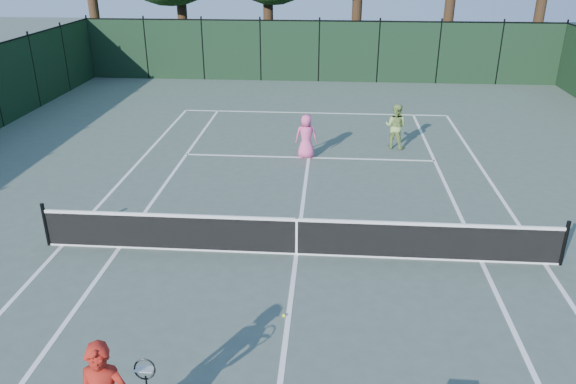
{
  "coord_description": "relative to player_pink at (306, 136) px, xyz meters",
  "views": [
    {
      "loc": [
        0.66,
        -11.08,
        6.39
      ],
      "look_at": [
        -0.27,
        1.0,
        1.1
      ],
      "focal_mm": 35.0,
      "sensor_mm": 36.0,
      "label": 1
    }
  ],
  "objects": [
    {
      "name": "ground",
      "position": [
        0.09,
        -6.43,
        -0.73
      ],
      "size": [
        90.0,
        90.0,
        0.0
      ],
      "primitive_type": "plane",
      "color": "#46564B",
      "rests_on": "ground"
    },
    {
      "name": "sideline_doubles_left",
      "position": [
        -5.39,
        -6.43,
        -0.73
      ],
      "size": [
        0.1,
        23.77,
        0.01
      ],
      "primitive_type": "cube",
      "color": "white",
      "rests_on": "ground"
    },
    {
      "name": "sideline_doubles_right",
      "position": [
        5.58,
        -6.43,
        -0.73
      ],
      "size": [
        0.1,
        23.77,
        0.01
      ],
      "primitive_type": "cube",
      "color": "white",
      "rests_on": "ground"
    },
    {
      "name": "sideline_singles_left",
      "position": [
        -4.02,
        -6.43,
        -0.73
      ],
      "size": [
        0.1,
        23.77,
        0.01
      ],
      "primitive_type": "cube",
      "color": "white",
      "rests_on": "ground"
    },
    {
      "name": "sideline_singles_right",
      "position": [
        4.21,
        -6.43,
        -0.73
      ],
      "size": [
        0.1,
        23.77,
        0.01
      ],
      "primitive_type": "cube",
      "color": "white",
      "rests_on": "ground"
    },
    {
      "name": "baseline_far",
      "position": [
        0.09,
        5.46,
        -0.73
      ],
      "size": [
        10.97,
        0.1,
        0.01
      ],
      "primitive_type": "cube",
      "color": "white",
      "rests_on": "ground"
    },
    {
      "name": "service_line_far",
      "position": [
        0.09,
        -0.03,
        -0.73
      ],
      "size": [
        8.23,
        0.1,
        0.01
      ],
      "primitive_type": "cube",
      "color": "white",
      "rests_on": "ground"
    },
    {
      "name": "center_service_line",
      "position": [
        0.09,
        -6.43,
        -0.73
      ],
      "size": [
        0.1,
        12.8,
        0.01
      ],
      "primitive_type": "cube",
      "color": "white",
      "rests_on": "ground"
    },
    {
      "name": "tennis_net",
      "position": [
        0.09,
        -6.43,
        -0.25
      ],
      "size": [
        11.69,
        0.09,
        1.06
      ],
      "color": "black",
      "rests_on": "ground"
    },
    {
      "name": "fence_far",
      "position": [
        0.09,
        11.57,
        0.77
      ],
      "size": [
        24.0,
        0.05,
        3.0
      ],
      "primitive_type": "cube",
      "color": "black",
      "rests_on": "ground"
    },
    {
      "name": "player_pink",
      "position": [
        0.0,
        0.0,
        0.0
      ],
      "size": [
        0.72,
        0.48,
        1.46
      ],
      "rotation": [
        0.0,
        0.0,
        3.17
      ],
      "color": "#EC5397",
      "rests_on": "ground"
    },
    {
      "name": "player_green",
      "position": [
        3.01,
        1.22,
        0.04
      ],
      "size": [
        0.92,
        0.83,
        1.54
      ],
      "rotation": [
        0.0,
        0.0,
        2.75
      ],
      "color": "#94B65B",
      "rests_on": "ground"
    },
    {
      "name": "loose_ball_midcourt",
      "position": [
        0.01,
        -8.8,
        -0.69
      ],
      "size": [
        0.07,
        0.07,
        0.07
      ],
      "primitive_type": "sphere",
      "color": "yellow",
      "rests_on": "ground"
    }
  ]
}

